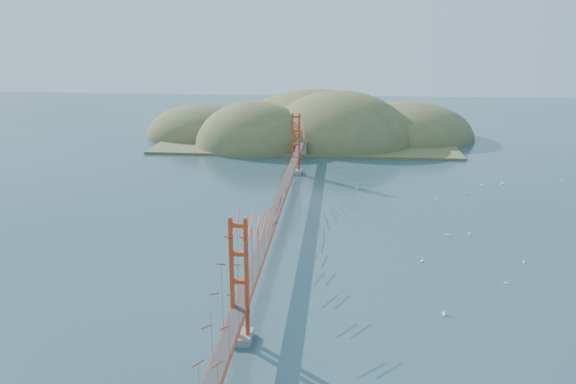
# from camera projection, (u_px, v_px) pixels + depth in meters

# --- Properties ---
(ground) EXTENTS (320.00, 320.00, 0.00)m
(ground) POSITION_uv_depth(u_px,v_px,m) (278.00, 227.00, 79.17)
(ground) COLOR #284551
(ground) RESTS_ON ground
(bridge) EXTENTS (2.20, 94.40, 12.00)m
(bridge) POSITION_uv_depth(u_px,v_px,m) (278.00, 179.00, 77.36)
(bridge) COLOR gray
(bridge) RESTS_ON ground
(far_headlands) EXTENTS (84.00, 58.00, 25.00)m
(far_headlands) POSITION_uv_depth(u_px,v_px,m) (317.00, 137.00, 144.39)
(far_headlands) COLOR olive
(far_headlands) RESTS_ON ground
(sailboat_2) EXTENTS (0.55, 0.55, 0.60)m
(sailboat_2) POSITION_uv_depth(u_px,v_px,m) (506.00, 282.00, 61.65)
(sailboat_2) COLOR white
(sailboat_2) RESTS_ON ground
(sailboat_16) EXTENTS (0.56, 0.56, 0.60)m
(sailboat_16) POSITION_uv_depth(u_px,v_px,m) (448.00, 234.00, 76.00)
(sailboat_16) COLOR white
(sailboat_16) RESTS_ON ground
(sailboat_5) EXTENTS (0.50, 0.53, 0.60)m
(sailboat_5) POSITION_uv_depth(u_px,v_px,m) (524.00, 262.00, 67.05)
(sailboat_5) COLOR white
(sailboat_5) RESTS_ON ground
(sailboat_14) EXTENTS (0.41, 0.51, 0.60)m
(sailboat_14) POSITION_uv_depth(u_px,v_px,m) (469.00, 233.00, 76.41)
(sailboat_14) COLOR white
(sailboat_14) RESTS_ON ground
(sailboat_10) EXTENTS (0.55, 0.64, 0.74)m
(sailboat_10) POSITION_uv_depth(u_px,v_px,m) (444.00, 313.00, 55.04)
(sailboat_10) COLOR white
(sailboat_10) RESTS_ON ground
(sailboat_15) EXTENTS (0.52, 0.62, 0.71)m
(sailboat_15) POSITION_uv_depth(u_px,v_px,m) (482.00, 184.00, 100.17)
(sailboat_15) COLOR white
(sailboat_15) RESTS_ON ground
(sailboat_7) EXTENTS (0.59, 0.57, 0.66)m
(sailboat_7) POSITION_uv_depth(u_px,v_px,m) (466.00, 193.00, 94.85)
(sailboat_7) COLOR white
(sailboat_7) RESTS_ON ground
(sailboat_12) EXTENTS (0.53, 0.52, 0.59)m
(sailboat_12) POSITION_uv_depth(u_px,v_px,m) (357.00, 188.00, 98.07)
(sailboat_12) COLOR white
(sailboat_12) RESTS_ON ground
(sailboat_0) EXTENTS (0.63, 0.64, 0.72)m
(sailboat_0) POSITION_uv_depth(u_px,v_px,m) (422.00, 260.00, 67.41)
(sailboat_0) COLOR white
(sailboat_0) RESTS_ON ground
(sailboat_8) EXTENTS (0.64, 0.61, 0.72)m
(sailboat_8) POSITION_uv_depth(u_px,v_px,m) (502.00, 184.00, 100.54)
(sailboat_8) COLOR white
(sailboat_8) RESTS_ON ground
(sailboat_17) EXTENTS (0.55, 0.52, 0.62)m
(sailboat_17) POSITION_uv_depth(u_px,v_px,m) (562.00, 180.00, 102.97)
(sailboat_17) COLOR white
(sailboat_17) RESTS_ON ground
(sailboat_1) EXTENTS (0.64, 0.64, 0.67)m
(sailboat_1) POSITION_uv_depth(u_px,v_px,m) (436.00, 199.00, 91.79)
(sailboat_1) COLOR white
(sailboat_1) RESTS_ON ground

